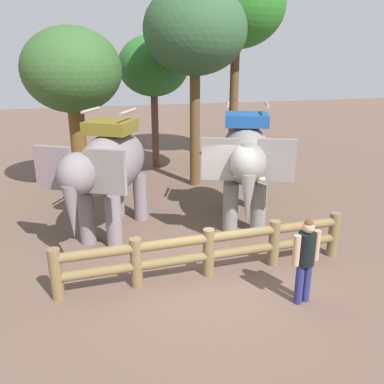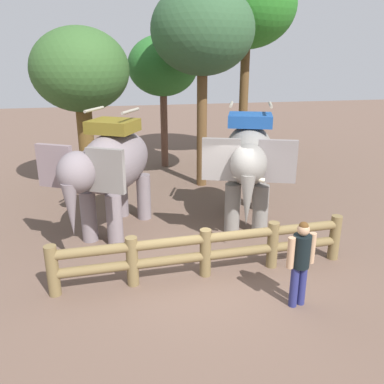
{
  "view_description": "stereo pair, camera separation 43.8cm",
  "coord_description": "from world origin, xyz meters",
  "px_view_note": "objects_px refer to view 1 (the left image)",
  "views": [
    {
      "loc": [
        -2.22,
        -7.38,
        4.47
      ],
      "look_at": [
        0.0,
        1.29,
        1.4
      ],
      "focal_mm": 37.85,
      "sensor_mm": 36.0,
      "label": 1
    },
    {
      "loc": [
        -1.79,
        -7.48,
        4.47
      ],
      "look_at": [
        0.0,
        1.29,
        1.4
      ],
      "focal_mm": 37.85,
      "sensor_mm": 36.0,
      "label": 2
    }
  ],
  "objects_px": {
    "tourist_woman_in_black": "(306,256)",
    "tree_back_center": "(195,32)",
    "log_fence": "(209,249)",
    "tree_far_right": "(153,67)",
    "tree_deep_back": "(237,7)",
    "tree_far_left": "(72,73)",
    "elephant_near_left": "(109,167)",
    "elephant_center": "(245,158)"
  },
  "relations": [
    {
      "from": "tourist_woman_in_black",
      "to": "tree_back_center",
      "type": "height_order",
      "value": "tree_back_center"
    },
    {
      "from": "log_fence",
      "to": "tree_back_center",
      "type": "distance_m",
      "value": 7.75
    },
    {
      "from": "tree_far_right",
      "to": "tree_deep_back",
      "type": "xyz_separation_m",
      "value": [
        3.31,
        -0.08,
        2.18
      ]
    },
    {
      "from": "log_fence",
      "to": "tree_far_right",
      "type": "xyz_separation_m",
      "value": [
        0.39,
        8.93,
        3.38
      ]
    },
    {
      "from": "log_fence",
      "to": "tree_far_left",
      "type": "relative_size",
      "value": 1.2
    },
    {
      "from": "tourist_woman_in_black",
      "to": "tree_back_center",
      "type": "xyz_separation_m",
      "value": [
        -0.11,
        7.54,
        4.16
      ]
    },
    {
      "from": "tree_back_center",
      "to": "log_fence",
      "type": "bearing_deg",
      "value": -102.11
    },
    {
      "from": "tree_far_left",
      "to": "tree_deep_back",
      "type": "height_order",
      "value": "tree_deep_back"
    },
    {
      "from": "log_fence",
      "to": "tourist_woman_in_black",
      "type": "xyz_separation_m",
      "value": [
        1.43,
        -1.39,
        0.37
      ]
    },
    {
      "from": "elephant_near_left",
      "to": "tree_far_right",
      "type": "height_order",
      "value": "tree_far_right"
    },
    {
      "from": "elephant_center",
      "to": "tourist_woman_in_black",
      "type": "relative_size",
      "value": 2.3
    },
    {
      "from": "log_fence",
      "to": "elephant_near_left",
      "type": "relative_size",
      "value": 1.7
    },
    {
      "from": "log_fence",
      "to": "tree_deep_back",
      "type": "bearing_deg",
      "value": 67.32
    },
    {
      "from": "log_fence",
      "to": "elephant_near_left",
      "type": "bearing_deg",
      "value": 124.89
    },
    {
      "from": "tree_far_left",
      "to": "tree_far_right",
      "type": "height_order",
      "value": "tree_far_left"
    },
    {
      "from": "tree_far_left",
      "to": "tree_back_center",
      "type": "xyz_separation_m",
      "value": [
        3.9,
        -0.16,
        1.22
      ]
    },
    {
      "from": "tree_back_center",
      "to": "tree_far_left",
      "type": "bearing_deg",
      "value": 177.64
    },
    {
      "from": "tourist_woman_in_black",
      "to": "log_fence",
      "type": "bearing_deg",
      "value": 135.84
    },
    {
      "from": "tree_far_right",
      "to": "elephant_near_left",
      "type": "bearing_deg",
      "value": -109.31
    },
    {
      "from": "elephant_near_left",
      "to": "tree_back_center",
      "type": "relative_size",
      "value": 0.56
    },
    {
      "from": "tree_deep_back",
      "to": "tree_back_center",
      "type": "bearing_deg",
      "value": -131.35
    },
    {
      "from": "log_fence",
      "to": "tree_far_right",
      "type": "bearing_deg",
      "value": 87.52
    },
    {
      "from": "elephant_near_left",
      "to": "elephant_center",
      "type": "height_order",
      "value": "elephant_center"
    },
    {
      "from": "tree_back_center",
      "to": "tree_deep_back",
      "type": "bearing_deg",
      "value": 48.65
    },
    {
      "from": "log_fence",
      "to": "tree_far_left",
      "type": "height_order",
      "value": "tree_far_left"
    },
    {
      "from": "tree_far_right",
      "to": "tree_deep_back",
      "type": "distance_m",
      "value": 3.97
    },
    {
      "from": "elephant_center",
      "to": "elephant_near_left",
      "type": "bearing_deg",
      "value": 178.29
    },
    {
      "from": "elephant_near_left",
      "to": "tourist_woman_in_black",
      "type": "relative_size",
      "value": 2.21
    },
    {
      "from": "log_fence",
      "to": "tree_back_center",
      "type": "xyz_separation_m",
      "value": [
        1.32,
        6.15,
        4.53
      ]
    },
    {
      "from": "tree_far_right",
      "to": "elephant_center",
      "type": "bearing_deg",
      "value": -77.98
    },
    {
      "from": "tourist_woman_in_black",
      "to": "tree_far_right",
      "type": "height_order",
      "value": "tree_far_right"
    },
    {
      "from": "log_fence",
      "to": "elephant_center",
      "type": "height_order",
      "value": "elephant_center"
    },
    {
      "from": "elephant_near_left",
      "to": "tree_far_right",
      "type": "bearing_deg",
      "value": 70.69
    },
    {
      "from": "elephant_near_left",
      "to": "tree_far_left",
      "type": "height_order",
      "value": "tree_far_left"
    },
    {
      "from": "elephant_near_left",
      "to": "tree_far_right",
      "type": "relative_size",
      "value": 0.72
    },
    {
      "from": "log_fence",
      "to": "tourist_woman_in_black",
      "type": "height_order",
      "value": "tourist_woman_in_black"
    },
    {
      "from": "elephant_near_left",
      "to": "tree_deep_back",
      "type": "bearing_deg",
      "value": 48.45
    },
    {
      "from": "tree_far_left",
      "to": "elephant_center",
      "type": "bearing_deg",
      "value": -41.23
    },
    {
      "from": "log_fence",
      "to": "tourist_woman_in_black",
      "type": "bearing_deg",
      "value": -44.16
    },
    {
      "from": "tree_back_center",
      "to": "elephant_near_left",
      "type": "bearing_deg",
      "value": -131.7
    },
    {
      "from": "tree_far_left",
      "to": "log_fence",
      "type": "bearing_deg",
      "value": -67.76
    },
    {
      "from": "tree_far_right",
      "to": "tree_far_left",
      "type": "bearing_deg",
      "value": -138.55
    }
  ]
}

